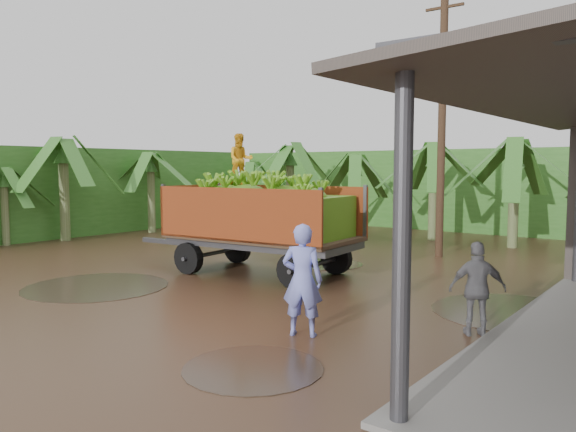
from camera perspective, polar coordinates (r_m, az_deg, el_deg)
The scene contains 8 objects.
ground at distance 12.39m, azimuth -3.41°, elevation -8.16°, with size 100.00×100.00×0.00m, color black.
hedge_north at distance 27.01m, azimuth 16.06°, elevation 2.62°, with size 22.00×3.00×3.60m, color #2D661E.
hedge_west at distance 25.57m, azimuth -21.52°, elevation 2.35°, with size 3.00×18.00×3.60m, color #2D661E.
banana_trailer at distance 14.75m, azimuth -2.68°, elevation -0.15°, with size 7.02×2.82×3.76m.
man_blue at distance 9.40m, azimuth 1.47°, elevation -6.51°, with size 0.69×0.45×1.89m, color #7E87E7.
man_grey at distance 9.95m, azimuth 18.70°, elevation -7.02°, with size 0.93×0.39×1.59m, color slate.
utility_pole at distance 18.21m, azimuth 15.37°, elevation 9.16°, with size 1.20×0.24×8.29m.
banana_plants at distance 20.57m, azimuth -3.23°, elevation 2.21°, with size 23.86×21.04×4.03m.
Camera 1 is at (7.94, -9.09, 2.81)m, focal length 35.00 mm.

